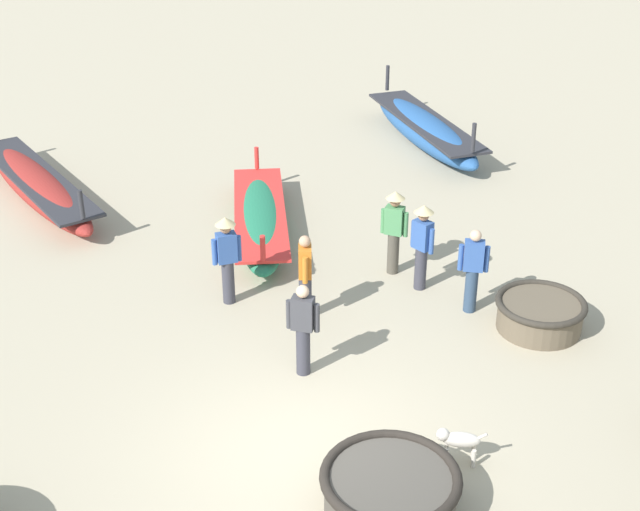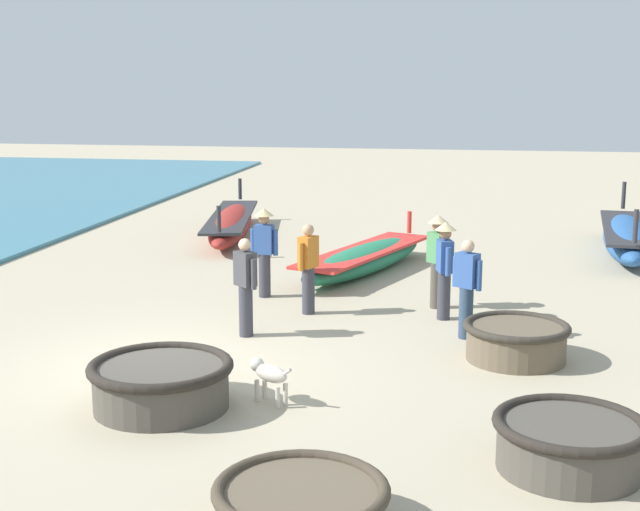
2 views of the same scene
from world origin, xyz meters
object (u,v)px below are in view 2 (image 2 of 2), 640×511
at_px(coracle_center, 161,382).
at_px(fisherman_standing_left, 467,286).
at_px(long_boat_ochre_hull, 627,237).
at_px(fisherman_by_coracle, 308,266).
at_px(fisherman_with_hat, 445,264).
at_px(fisherman_hauling, 245,285).
at_px(fisherman_crouching, 264,246).
at_px(long_boat_blue_hull, 365,258).
at_px(fisherman_standing_right, 437,255).
at_px(coracle_front_right, 516,340).
at_px(dog, 269,374).
at_px(long_boat_green_hull, 231,224).
at_px(coracle_far_right, 301,506).
at_px(coracle_upturned, 570,442).

distance_m(coracle_center, fisherman_standing_left, 5.23).
bearing_deg(long_boat_ochre_hull, fisherman_by_coracle, -134.03).
relative_size(coracle_center, fisherman_with_hat, 1.08).
bearing_deg(fisherman_hauling, fisherman_crouching, 97.06).
relative_size(coracle_center, long_boat_blue_hull, 0.36).
xyz_separation_m(fisherman_standing_right, fisherman_hauling, (-2.87, -2.30, -0.12)).
bearing_deg(fisherman_with_hat, coracle_front_right, -61.31).
distance_m(coracle_front_right, long_boat_ochre_hull, 8.93).
bearing_deg(dog, long_boat_blue_hull, 88.47).
height_order(coracle_center, long_boat_blue_hull, long_boat_blue_hull).
bearing_deg(long_boat_blue_hull, long_boat_green_hull, 137.42).
bearing_deg(long_boat_ochre_hull, dog, -118.79).
height_order(long_boat_green_hull, dog, long_boat_green_hull).
height_order(fisherman_with_hat, fisherman_standing_left, fisherman_with_hat).
distance_m(long_boat_green_hull, fisherman_hauling, 9.01).
distance_m(coracle_center, dog, 1.33).
relative_size(fisherman_hauling, dog, 2.58).
xyz_separation_m(long_boat_blue_hull, fisherman_hauling, (-1.24, -5.00, 0.54)).
bearing_deg(long_boat_blue_hull, coracle_far_right, -85.64).
distance_m(long_boat_blue_hull, fisherman_standing_right, 3.22).
bearing_deg(long_boat_blue_hull, coracle_upturned, -70.10).
bearing_deg(fisherman_standing_right, long_boat_ochre_hull, 54.24).
relative_size(coracle_upturned, fisherman_hauling, 1.03).
xyz_separation_m(fisherman_by_coracle, fisherman_standing_left, (2.71, -1.02, 0.00)).
relative_size(coracle_upturned, dog, 2.64).
bearing_deg(coracle_upturned, fisherman_crouching, 125.96).
xyz_separation_m(fisherman_standing_left, fisherman_standing_right, (-0.54, 1.80, 0.12)).
bearing_deg(long_boat_blue_hull, dog, -91.53).
relative_size(fisherman_standing_right, dog, 2.74).
relative_size(coracle_upturned, fisherman_crouching, 0.96).
relative_size(long_boat_ochre_hull, dog, 9.15).
bearing_deg(fisherman_with_hat, long_boat_blue_hull, 117.43).
height_order(coracle_far_right, dog, dog).
height_order(coracle_far_right, long_boat_green_hull, long_boat_green_hull).
relative_size(coracle_far_right, fisherman_standing_right, 0.96).
bearing_deg(fisherman_with_hat, long_boat_green_hull, 128.98).
xyz_separation_m(coracle_upturned, coracle_center, (-4.79, 0.95, 0.02)).
xyz_separation_m(coracle_front_right, coracle_far_right, (-2.08, -5.45, -0.04)).
height_order(fisherman_by_coracle, fisherman_standing_left, same).
bearing_deg(coracle_center, fisherman_with_hat, 55.67).
height_order(coracle_center, fisherman_hauling, fisherman_hauling).
distance_m(long_boat_blue_hull, fisherman_standing_left, 5.03).
xyz_separation_m(coracle_upturned, coracle_far_right, (-2.49, -1.78, -0.05)).
bearing_deg(coracle_front_right, fisherman_by_coracle, 149.69).
xyz_separation_m(coracle_upturned, fisherman_by_coracle, (-3.85, 5.68, 0.53)).
xyz_separation_m(coracle_front_right, fisherman_by_coracle, (-3.44, 2.01, 0.53)).
distance_m(fisherman_crouching, fisherman_with_hat, 3.49).
bearing_deg(coracle_far_right, fisherman_with_hat, 82.76).
bearing_deg(fisherman_by_coracle, long_boat_ochre_hull, 45.97).
bearing_deg(fisherman_standing_left, fisherman_with_hat, 110.03).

